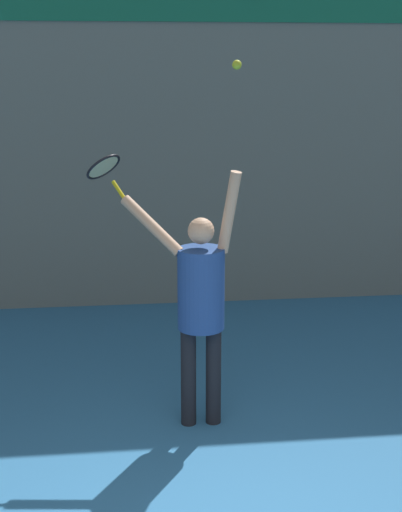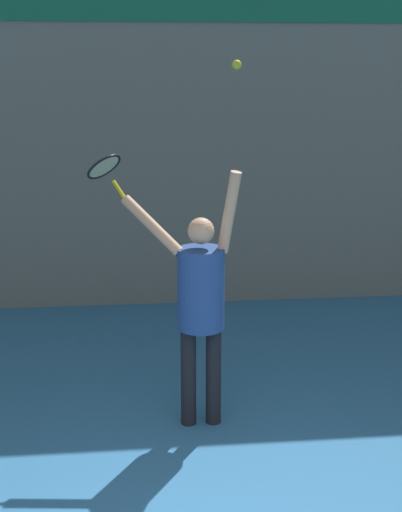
{
  "view_description": "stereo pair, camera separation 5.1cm",
  "coord_description": "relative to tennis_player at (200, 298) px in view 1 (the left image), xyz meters",
  "views": [
    {
      "loc": [
        -0.55,
        -3.17,
        2.95
      ],
      "look_at": [
        0.07,
        2.34,
        1.48
      ],
      "focal_mm": 50.0,
      "sensor_mm": 36.0,
      "label": 1
    },
    {
      "loc": [
        -0.5,
        -3.18,
        2.95
      ],
      "look_at": [
        0.07,
        2.34,
        1.48
      ],
      "focal_mm": 50.0,
      "sensor_mm": 36.0,
      "label": 2
    }
  ],
  "objects": [
    {
      "name": "tennis_racket",
      "position": [
        -0.75,
        0.49,
        1.0
      ],
      "size": [
        0.41,
        0.41,
        0.38
      ],
      "color": "yellow"
    },
    {
      "name": "tennis_ball",
      "position": [
        0.27,
        -0.09,
        1.84
      ],
      "size": [
        0.07,
        0.07,
        0.07
      ],
      "color": "#CCDB2D"
    },
    {
      "name": "back_wall",
      "position": [
        -0.06,
        3.28,
        1.37
      ],
      "size": [
        18.0,
        0.1,
        5.0
      ],
      "color": "slate",
      "rests_on": "ground_plane"
    },
    {
      "name": "tennis_player",
      "position": [
        0.0,
        0.0,
        0.0
      ],
      "size": [
        0.98,
        0.59,
        2.18
      ],
      "color": "black",
      "rests_on": "ground_plane"
    }
  ]
}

